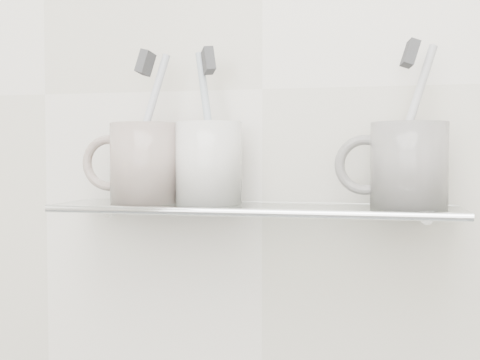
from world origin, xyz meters
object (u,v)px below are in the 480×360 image
(mug_left, at_px, (146,163))
(mug_center, at_px, (209,163))
(mug_right, at_px, (409,165))
(shelf_glass, at_px, (253,208))

(mug_left, distance_m, mug_center, 0.08)
(mug_left, distance_m, mug_right, 0.33)
(shelf_glass, bearing_deg, mug_center, 175.10)
(mug_center, bearing_deg, mug_right, 17.96)
(shelf_glass, distance_m, mug_left, 0.15)
(mug_center, relative_size, mug_right, 1.03)
(mug_center, distance_m, mug_right, 0.24)
(mug_center, bearing_deg, mug_left, -162.04)
(shelf_glass, distance_m, mug_right, 0.19)
(shelf_glass, bearing_deg, mug_left, 177.99)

